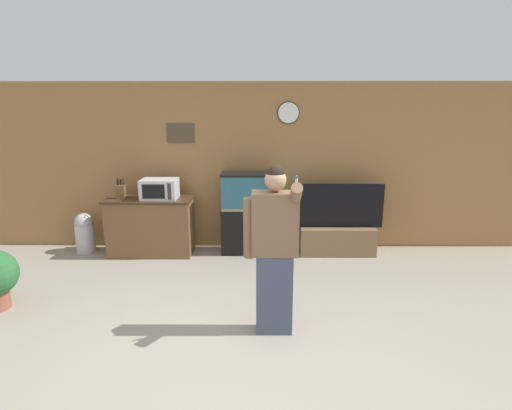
% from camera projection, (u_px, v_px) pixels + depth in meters
% --- Properties ---
extents(ground_plane, '(18.00, 18.00, 0.00)m').
position_uv_depth(ground_plane, '(234.00, 360.00, 3.60)').
color(ground_plane, gray).
extents(wall_back_paneled, '(10.00, 0.08, 2.60)m').
position_uv_depth(wall_back_paneled, '(246.00, 167.00, 6.31)').
color(wall_back_paneled, olive).
rests_on(wall_back_paneled, ground_plane).
extents(counter_island, '(1.30, 0.56, 0.88)m').
position_uv_depth(counter_island, '(151.00, 226.00, 6.13)').
color(counter_island, brown).
rests_on(counter_island, ground_plane).
extents(microwave, '(0.53, 0.39, 0.30)m').
position_uv_depth(microwave, '(160.00, 189.00, 5.96)').
color(microwave, silver).
rests_on(microwave, counter_island).
extents(knife_block, '(0.13, 0.10, 0.31)m').
position_uv_depth(knife_block, '(121.00, 191.00, 5.99)').
color(knife_block, brown).
rests_on(knife_block, counter_island).
extents(aquarium_on_stand, '(0.83, 0.43, 1.25)m').
position_uv_depth(aquarium_on_stand, '(248.00, 213.00, 6.17)').
color(aquarium_on_stand, black).
rests_on(aquarium_on_stand, ground_plane).
extents(tv_on_stand, '(1.38, 0.40, 1.10)m').
position_uv_depth(tv_on_stand, '(337.00, 233.00, 6.16)').
color(tv_on_stand, brown).
rests_on(tv_on_stand, ground_plane).
extents(person_standing, '(0.54, 0.40, 1.70)m').
position_uv_depth(person_standing, '(274.00, 248.00, 3.87)').
color(person_standing, '#424C66').
rests_on(person_standing, ground_plane).
extents(trash_bin, '(0.29, 0.29, 0.62)m').
position_uv_depth(trash_bin, '(85.00, 232.00, 6.23)').
color(trash_bin, '#B7B7BC').
rests_on(trash_bin, ground_plane).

